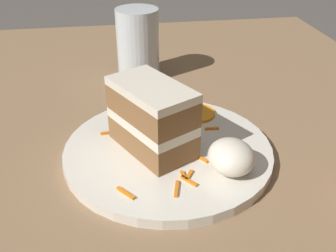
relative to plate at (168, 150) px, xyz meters
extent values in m
plane|color=#4C4742|center=(0.02, -0.05, -0.03)|extent=(6.00, 6.00, 0.00)
cube|color=#846647|center=(0.02, -0.05, -0.02)|extent=(1.18, 0.82, 0.02)
cylinder|color=silver|center=(0.00, 0.00, 0.00)|extent=(0.27, 0.27, 0.01)
cube|color=brown|center=(0.00, 0.02, 0.02)|extent=(0.13, 0.11, 0.03)
cube|color=silver|center=(0.00, 0.02, 0.05)|extent=(0.13, 0.11, 0.01)
cube|color=brown|center=(0.00, 0.02, 0.07)|extent=(0.13, 0.11, 0.03)
cube|color=silver|center=(0.00, 0.02, 0.09)|extent=(0.13, 0.11, 0.01)
ellipsoid|color=silver|center=(-0.06, -0.07, 0.03)|extent=(0.06, 0.06, 0.04)
cylinder|color=orange|center=(0.08, -0.06, 0.01)|extent=(0.05, 0.05, 0.00)
cube|color=orange|center=(-0.04, -0.04, 0.01)|extent=(0.01, 0.01, 0.00)
cube|color=orange|center=(-0.08, -0.01, 0.01)|extent=(0.02, 0.02, 0.00)
cube|color=orange|center=(0.03, -0.07, 0.01)|extent=(0.01, 0.02, 0.00)
cube|color=orange|center=(-0.07, -0.01, 0.01)|extent=(0.02, 0.01, 0.00)
cube|color=orange|center=(-0.09, 0.06, 0.01)|extent=(0.02, 0.02, 0.00)
cube|color=orange|center=(0.10, 0.04, 0.01)|extent=(0.02, 0.03, 0.00)
cube|color=orange|center=(-0.06, -0.01, 0.01)|extent=(0.01, 0.00, 0.00)
cube|color=orange|center=(-0.09, 0.00, 0.01)|extent=(0.03, 0.01, 0.00)
cube|color=orange|center=(0.04, 0.08, 0.01)|extent=(0.01, 0.02, 0.00)
cylinder|color=silver|center=(0.26, 0.01, 0.06)|extent=(0.08, 0.08, 0.13)
cylinder|color=silver|center=(0.26, 0.01, 0.02)|extent=(0.07, 0.07, 0.04)
camera|label=1|loc=(-0.43, 0.07, 0.30)|focal=42.00mm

